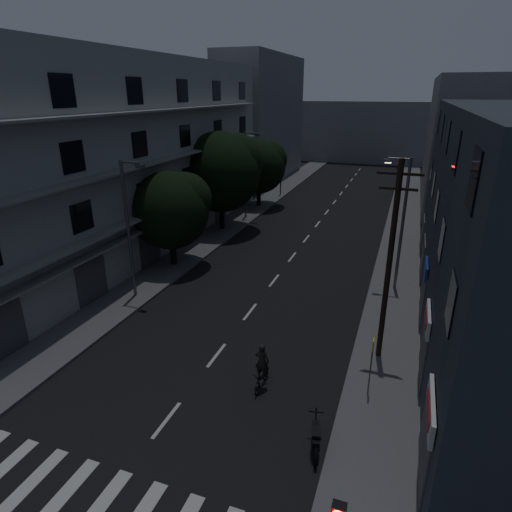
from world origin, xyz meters
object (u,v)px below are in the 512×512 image
Objects in this scene: motorcycle at (316,438)px; cyclist at (262,373)px; utility_pole at (390,261)px; bus_stop_sign at (372,357)px.

cyclist reaches higher than motorcycle.
cyclist is (-2.82, 2.56, 0.22)m from motorcycle.
utility_pole is at bearing 40.85° from cyclist.
bus_stop_sign is 4.49m from cyclist.
cyclist is (-4.40, -3.82, -4.17)m from utility_pole.
motorcycle is at bearing -103.92° from utility_pole.
bus_stop_sign is at bearing 11.63° from cyclist.
bus_stop_sign is (-0.17, -2.94, -2.98)m from utility_pole.
cyclist is (-4.24, -0.88, -1.19)m from bus_stop_sign.
bus_stop_sign is at bearing 54.61° from motorcycle.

